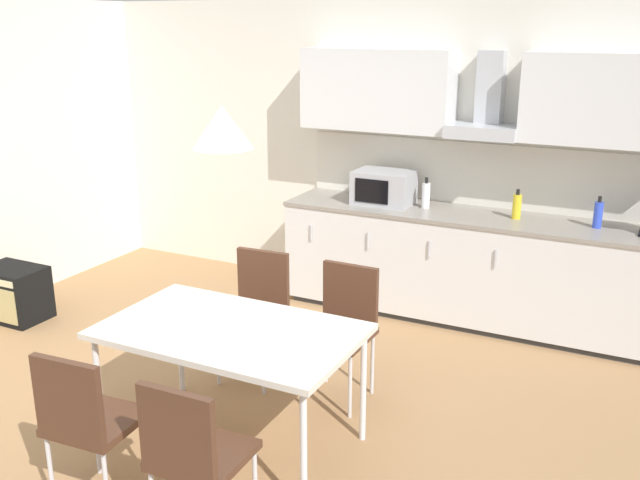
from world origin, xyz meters
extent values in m
cube|color=#9E754C|center=(0.00, 0.00, -0.01)|extent=(8.01, 7.38, 0.02)
cube|color=silver|center=(0.00, 2.51, 1.27)|extent=(6.41, 0.10, 2.55)
cube|color=#333333|center=(1.04, 2.14, 0.03)|extent=(2.98, 0.58, 0.05)
cube|color=silver|center=(1.04, 2.14, 0.46)|extent=(3.10, 0.63, 0.81)
cube|color=gray|center=(1.04, 2.14, 0.88)|extent=(3.12, 0.65, 0.03)
cube|color=silver|center=(-0.26, 1.81, 0.66)|extent=(0.01, 0.01, 0.14)
cube|color=silver|center=(0.26, 1.81, 0.66)|extent=(0.01, 0.01, 0.14)
cube|color=silver|center=(0.78, 1.81, 0.66)|extent=(0.01, 0.01, 0.14)
cube|color=silver|center=(1.29, 1.81, 0.66)|extent=(0.01, 0.01, 0.14)
cube|color=silver|center=(1.04, 2.45, 1.15)|extent=(3.10, 0.02, 0.52)
cube|color=silver|center=(0.12, 2.29, 1.82)|extent=(1.28, 0.34, 0.66)
cube|color=silver|center=(1.95, 2.29, 1.82)|extent=(1.28, 0.34, 0.66)
cube|color=#B7BABF|center=(1.04, 2.27, 1.54)|extent=(0.55, 0.40, 0.10)
cube|color=#B7BABF|center=(1.04, 2.38, 1.84)|extent=(0.20, 0.16, 0.61)
cube|color=#ADADB2|center=(0.26, 2.14, 1.03)|extent=(0.48, 0.34, 0.28)
cube|color=black|center=(0.22, 1.97, 1.03)|extent=(0.29, 0.01, 0.20)
cylinder|color=blue|center=(1.94, 2.17, 0.99)|extent=(0.07, 0.07, 0.20)
cylinder|color=black|center=(1.94, 2.17, 1.11)|extent=(0.03, 0.03, 0.04)
cylinder|color=yellow|center=(1.35, 2.16, 0.99)|extent=(0.07, 0.07, 0.19)
cylinder|color=black|center=(1.35, 2.16, 1.10)|extent=(0.03, 0.03, 0.04)
cylinder|color=white|center=(0.62, 2.17, 1.00)|extent=(0.07, 0.07, 0.21)
cylinder|color=black|center=(0.62, 2.17, 1.12)|extent=(0.03, 0.03, 0.05)
cube|color=silver|center=(0.30, -0.26, 0.71)|extent=(1.42, 0.86, 0.04)
cylinder|color=silver|center=(-0.35, -0.63, 0.35)|extent=(0.04, 0.04, 0.69)
cylinder|color=silver|center=(0.96, -0.63, 0.35)|extent=(0.04, 0.04, 0.69)
cylinder|color=silver|center=(-0.35, 0.11, 0.35)|extent=(0.04, 0.04, 0.69)
cylinder|color=silver|center=(0.96, 0.11, 0.35)|extent=(0.04, 0.04, 0.69)
cube|color=#4C2D1E|center=(0.62, -0.99, 0.45)|extent=(0.41, 0.41, 0.04)
cube|color=#4C2D1E|center=(0.63, -1.17, 0.67)|extent=(0.38, 0.05, 0.40)
cylinder|color=silver|center=(0.45, -0.83, 0.21)|extent=(0.02, 0.02, 0.43)
cube|color=#4C2D1E|center=(0.62, 0.47, 0.45)|extent=(0.41, 0.41, 0.04)
cube|color=#4C2D1E|center=(0.63, 0.65, 0.67)|extent=(0.38, 0.05, 0.40)
cylinder|color=silver|center=(0.79, 0.29, 0.21)|extent=(0.02, 0.02, 0.43)
cylinder|color=silver|center=(0.45, 0.30, 0.21)|extent=(0.02, 0.02, 0.43)
cylinder|color=silver|center=(0.80, 0.63, 0.21)|extent=(0.02, 0.02, 0.43)
cylinder|color=silver|center=(0.46, 0.64, 0.21)|extent=(0.02, 0.02, 0.43)
cube|color=#4C2D1E|center=(-0.02, -0.99, 0.45)|extent=(0.43, 0.43, 0.04)
cube|color=#4C2D1E|center=(0.00, -1.17, 0.67)|extent=(0.38, 0.07, 0.40)
cylinder|color=silver|center=(-0.20, -0.83, 0.21)|extent=(0.02, 0.02, 0.43)
cylinder|color=silver|center=(0.14, -0.81, 0.21)|extent=(0.02, 0.02, 0.43)
cylinder|color=silver|center=(-0.17, -1.17, 0.21)|extent=(0.02, 0.02, 0.43)
cube|color=#4C2D1E|center=(-0.02, 0.47, 0.45)|extent=(0.42, 0.42, 0.04)
cube|color=#4C2D1E|center=(-0.03, 0.65, 0.67)|extent=(0.38, 0.06, 0.40)
cylinder|color=silver|center=(0.16, 0.31, 0.21)|extent=(0.02, 0.02, 0.43)
cylinder|color=silver|center=(-0.18, 0.29, 0.21)|extent=(0.02, 0.02, 0.43)
cylinder|color=silver|center=(0.14, 0.65, 0.21)|extent=(0.02, 0.02, 0.43)
cylinder|color=silver|center=(-0.20, 0.63, 0.21)|extent=(0.02, 0.02, 0.43)
cube|color=black|center=(-2.32, 0.48, 0.22)|extent=(0.52, 0.36, 0.44)
cone|color=silver|center=(0.30, -0.26, 1.84)|extent=(0.32, 0.32, 0.22)
camera|label=1|loc=(2.37, -3.29, 2.35)|focal=40.00mm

